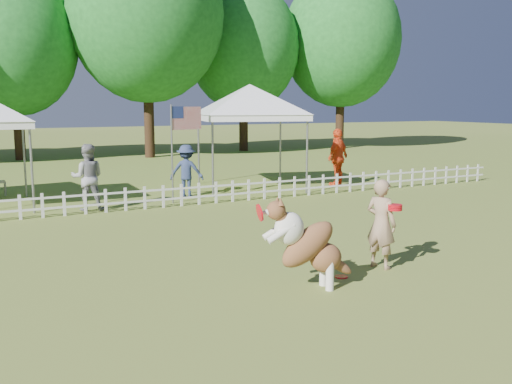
# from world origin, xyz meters

# --- Properties ---
(ground) EXTENTS (120.00, 120.00, 0.00)m
(ground) POSITION_xyz_m (0.00, 0.00, 0.00)
(ground) COLOR #4F6A21
(ground) RESTS_ON ground
(picket_fence) EXTENTS (22.00, 0.08, 0.60)m
(picket_fence) POSITION_xyz_m (0.00, 7.00, 0.30)
(picket_fence) COLOR silver
(picket_fence) RESTS_ON ground
(handler) EXTENTS (0.51, 0.63, 1.50)m
(handler) POSITION_xyz_m (0.78, 0.03, 0.75)
(handler) COLOR #9F7D5F
(handler) RESTS_ON ground
(dog) EXTENTS (1.39, 0.68, 1.37)m
(dog) POSITION_xyz_m (-0.89, -0.40, 0.68)
(dog) COLOR brown
(dog) RESTS_ON ground
(frisbee_on_turf) EXTENTS (0.26, 0.26, 0.02)m
(frisbee_on_turf) POSITION_xyz_m (-0.11, -0.13, 0.01)
(frisbee_on_turf) COLOR red
(frisbee_on_turf) RESTS_ON ground
(canopy_tent_right) EXTENTS (3.77, 3.77, 3.25)m
(canopy_tent_right) POSITION_xyz_m (2.83, 9.13, 1.62)
(canopy_tent_right) COLOR white
(canopy_tent_right) RESTS_ON ground
(flag_pole) EXTENTS (1.03, 0.34, 2.69)m
(flag_pole) POSITION_xyz_m (-0.30, 7.57, 1.35)
(flag_pole) COLOR gray
(flag_pole) RESTS_ON ground
(spectator_a) EXTENTS (0.97, 0.84, 1.71)m
(spectator_a) POSITION_xyz_m (-2.57, 7.52, 0.85)
(spectator_a) COLOR gray
(spectator_a) RESTS_ON ground
(spectator_b) EXTENTS (1.14, 0.96, 1.53)m
(spectator_b) POSITION_xyz_m (0.43, 8.47, 0.76)
(spectator_b) COLOR navy
(spectator_b) RESTS_ON ground
(spectator_c) EXTENTS (1.20, 0.90, 1.90)m
(spectator_c) POSITION_xyz_m (5.64, 8.26, 0.95)
(spectator_c) COLOR #EC461B
(spectator_c) RESTS_ON ground
(tree_center_left) EXTENTS (6.00, 6.00, 9.80)m
(tree_center_left) POSITION_xyz_m (-3.00, 22.50, 4.90)
(tree_center_left) COLOR #1B5F20
(tree_center_left) RESTS_ON ground
(tree_center_right) EXTENTS (7.60, 7.60, 12.60)m
(tree_center_right) POSITION_xyz_m (3.00, 21.00, 6.30)
(tree_center_right) COLOR #1B5F20
(tree_center_right) RESTS_ON ground
(tree_right) EXTENTS (6.20, 6.20, 10.40)m
(tree_right) POSITION_xyz_m (9.00, 22.50, 5.20)
(tree_right) COLOR #1B5F20
(tree_right) RESTS_ON ground
(tree_far_right) EXTENTS (7.00, 7.00, 11.40)m
(tree_far_right) POSITION_xyz_m (15.00, 21.50, 5.70)
(tree_far_right) COLOR #1B5F20
(tree_far_right) RESTS_ON ground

